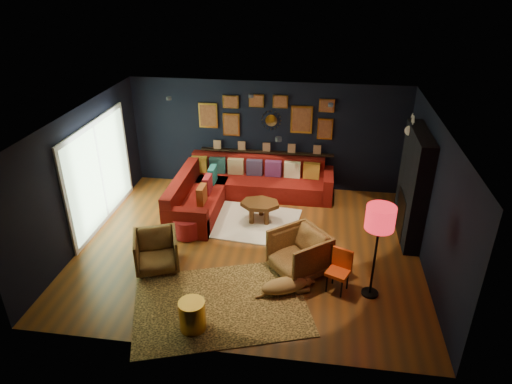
# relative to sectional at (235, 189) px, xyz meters

# --- Properties ---
(floor) EXTENTS (6.50, 6.50, 0.00)m
(floor) POSITION_rel_sectional_xyz_m (0.61, -1.81, -0.32)
(floor) COLOR brown
(floor) RESTS_ON ground
(room_walls) EXTENTS (6.50, 6.50, 6.50)m
(room_walls) POSITION_rel_sectional_xyz_m (0.61, -1.81, 1.27)
(room_walls) COLOR black
(room_walls) RESTS_ON ground
(sectional) EXTENTS (3.41, 2.69, 0.86)m
(sectional) POSITION_rel_sectional_xyz_m (0.00, 0.00, 0.00)
(sectional) COLOR maroon
(sectional) RESTS_ON ground
(ledge) EXTENTS (3.20, 0.12, 0.04)m
(ledge) POSITION_rel_sectional_xyz_m (0.61, 0.87, 0.60)
(ledge) COLOR black
(ledge) RESTS_ON room_walls
(gallery_wall) EXTENTS (3.15, 0.04, 1.02)m
(gallery_wall) POSITION_rel_sectional_xyz_m (0.60, 0.91, 1.48)
(gallery_wall) COLOR gold
(gallery_wall) RESTS_ON room_walls
(sunburst_mirror) EXTENTS (0.47, 0.16, 0.47)m
(sunburst_mirror) POSITION_rel_sectional_xyz_m (0.71, 0.91, 1.38)
(sunburst_mirror) COLOR silver
(sunburst_mirror) RESTS_ON room_walls
(fireplace) EXTENTS (0.31, 1.60, 2.20)m
(fireplace) POSITION_rel_sectional_xyz_m (3.71, -0.91, 0.70)
(fireplace) COLOR black
(fireplace) RESTS_ON ground
(deer_head) EXTENTS (0.50, 0.28, 0.45)m
(deer_head) POSITION_rel_sectional_xyz_m (3.75, -0.41, 1.73)
(deer_head) COLOR white
(deer_head) RESTS_ON fireplace
(sliding_door) EXTENTS (0.06, 2.80, 2.20)m
(sliding_door) POSITION_rel_sectional_xyz_m (-2.60, -1.21, 0.78)
(sliding_door) COLOR white
(sliding_door) RESTS_ON ground
(ceiling_spots) EXTENTS (3.30, 2.50, 0.06)m
(ceiling_spots) POSITION_rel_sectional_xyz_m (0.61, -1.01, 2.24)
(ceiling_spots) COLOR black
(ceiling_spots) RESTS_ON room_walls
(shag_rug) EXTENTS (2.32, 1.79, 0.03)m
(shag_rug) POSITION_rel_sectional_xyz_m (0.40, -0.93, -0.31)
(shag_rug) COLOR white
(shag_rug) RESTS_ON ground
(leopard_rug) EXTENTS (3.25, 2.75, 0.02)m
(leopard_rug) POSITION_rel_sectional_xyz_m (0.42, -3.56, -0.31)
(leopard_rug) COLOR #DDA754
(leopard_rug) RESTS_ON ground
(coffee_table) EXTENTS (0.85, 0.64, 0.43)m
(coffee_table) POSITION_rel_sectional_xyz_m (0.69, -0.82, 0.05)
(coffee_table) COLOR #572E15
(coffee_table) RESTS_ON shag_rug
(pouf) EXTENTS (0.59, 0.59, 0.39)m
(pouf) POSITION_rel_sectional_xyz_m (-0.69, -1.61, -0.10)
(pouf) COLOR maroon
(pouf) RESTS_ON shag_rug
(armchair_left) EXTENTS (0.95, 0.92, 0.77)m
(armchair_left) POSITION_rel_sectional_xyz_m (-0.93, -2.73, 0.06)
(armchair_left) COLOR #BD7D3B
(armchair_left) RESTS_ON ground
(armchair_right) EXTENTS (1.18, 1.19, 0.89)m
(armchair_right) POSITION_rel_sectional_xyz_m (1.61, -2.51, 0.12)
(armchair_right) COLOR #BD7D3B
(armchair_right) RESTS_ON ground
(gold_stool) EXTENTS (0.40, 0.40, 0.50)m
(gold_stool) POSITION_rel_sectional_xyz_m (0.11, -4.15, -0.07)
(gold_stool) COLOR gold
(gold_stool) RESTS_ON ground
(orange_chair) EXTENTS (0.47, 0.47, 0.75)m
(orange_chair) POSITION_rel_sectional_xyz_m (2.32, -2.87, 0.12)
(orange_chair) COLOR black
(orange_chair) RESTS_ON ground
(floor_lamp) EXTENTS (0.46, 0.46, 1.68)m
(floor_lamp) POSITION_rel_sectional_xyz_m (2.85, -2.95, 1.09)
(floor_lamp) COLOR black
(floor_lamp) RESTS_ON ground
(dog) EXTENTS (1.22, 0.95, 0.35)m
(dog) POSITION_rel_sectional_xyz_m (1.42, -3.11, -0.13)
(dog) COLOR #B48448
(dog) RESTS_ON leopard_rug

